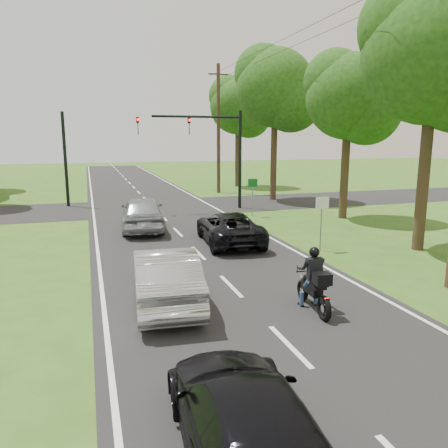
% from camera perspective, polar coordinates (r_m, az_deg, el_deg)
% --- Properties ---
extents(ground, '(140.00, 140.00, 0.00)m').
position_cam_1_polar(ground, '(13.19, 0.90, -8.16)').
color(ground, '#335417').
rests_on(ground, ground).
extents(road, '(8.00, 100.00, 0.01)m').
position_cam_1_polar(road, '(22.59, -7.06, -0.04)').
color(road, black).
rests_on(road, ground).
extents(cross_road, '(60.00, 7.00, 0.01)m').
position_cam_1_polar(cross_road, '(28.42, -9.26, 2.20)').
color(cross_road, black).
rests_on(cross_road, ground).
extents(motorcycle_rider, '(0.58, 1.97, 1.69)m').
position_cam_1_polar(motorcycle_rider, '(11.45, 11.73, -7.92)').
color(motorcycle_rider, black).
rests_on(motorcycle_rider, ground).
extents(dark_suv, '(2.58, 4.93, 1.32)m').
position_cam_1_polar(dark_suv, '(18.30, 0.67, -0.47)').
color(dark_suv, black).
rests_on(dark_suv, road).
extents(silver_sedan, '(1.95, 4.68, 1.50)m').
position_cam_1_polar(silver_sedan, '(11.79, -7.70, -6.72)').
color(silver_sedan, '#BBBAC0').
rests_on(silver_sedan, road).
extents(silver_suv, '(2.40, 5.02, 1.66)m').
position_cam_1_polar(silver_suv, '(21.29, -10.59, 1.45)').
color(silver_suv, '#A6A8AE').
rests_on(silver_suv, road).
extents(dark_car_behind, '(2.06, 4.48, 1.27)m').
position_cam_1_polar(dark_car_behind, '(6.40, 2.99, -24.38)').
color(dark_car_behind, black).
rests_on(dark_car_behind, road).
extents(traffic_signal, '(6.38, 0.44, 6.00)m').
position_cam_1_polar(traffic_signal, '(26.81, -1.71, 10.68)').
color(traffic_signal, black).
rests_on(traffic_signal, ground).
extents(signal_pole_far, '(0.20, 0.20, 6.00)m').
position_cam_1_polar(signal_pole_far, '(29.87, -20.02, 7.89)').
color(signal_pole_far, black).
rests_on(signal_pole_far, ground).
extents(utility_pole_far, '(1.60, 0.28, 10.00)m').
position_cam_1_polar(utility_pole_far, '(35.30, -0.73, 12.34)').
color(utility_pole_far, '#4A3022').
rests_on(utility_pole_far, ground).
extents(sign_white, '(0.55, 0.07, 2.12)m').
position_cam_1_polar(sign_white, '(17.34, 12.67, 1.71)').
color(sign_white, slate).
rests_on(sign_white, ground).
extents(sign_green, '(0.55, 0.07, 2.12)m').
position_cam_1_polar(sign_green, '(24.59, 3.76, 4.69)').
color(sign_green, slate).
rests_on(sign_green, ground).
extents(tree_row_b, '(5.60, 5.43, 10.06)m').
position_cam_1_polar(tree_row_b, '(18.80, 26.93, 18.49)').
color(tree_row_b, '#332316').
rests_on(tree_row_b, ground).
extents(tree_row_c, '(4.80, 4.65, 8.76)m').
position_cam_1_polar(tree_row_c, '(24.80, 16.72, 15.04)').
color(tree_row_c, '#332316').
rests_on(tree_row_c, ground).
extents(tree_row_d, '(5.76, 5.58, 10.45)m').
position_cam_1_polar(tree_row_d, '(31.54, 7.40, 16.66)').
color(tree_row_d, '#332316').
rests_on(tree_row_d, ground).
extents(tree_row_e, '(5.28, 5.12, 9.61)m').
position_cam_1_polar(tree_row_e, '(39.98, 2.31, 14.71)').
color(tree_row_e, '#332316').
rests_on(tree_row_e, ground).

